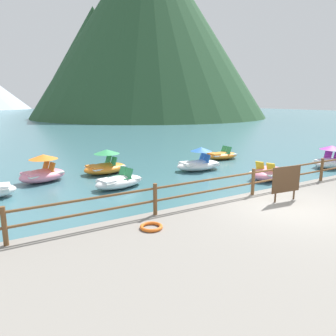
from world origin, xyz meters
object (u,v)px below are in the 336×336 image
(life_ring, at_px, (151,227))
(pedal_boat_7, at_px, (330,160))
(pedal_boat_5, at_px, (222,155))
(pedal_boat_1, at_px, (43,172))
(pedal_boat_6, at_px, (268,173))
(sign_board, at_px, (286,180))
(pedal_boat_3, at_px, (105,165))
(pedal_boat_0, at_px, (199,163))
(pedal_boat_4, at_px, (119,182))

(life_ring, bearing_deg, pedal_boat_7, 14.56)
(pedal_boat_5, bearing_deg, pedal_boat_1, -179.07)
(pedal_boat_6, xyz_separation_m, pedal_boat_7, (5.07, 0.15, 0.12))
(sign_board, distance_m, pedal_boat_3, 9.25)
(sign_board, height_order, pedal_boat_0, sign_board)
(pedal_boat_1, bearing_deg, pedal_boat_3, 2.44)
(sign_board, height_order, pedal_boat_1, sign_board)
(pedal_boat_0, distance_m, pedal_boat_5, 3.75)
(pedal_boat_4, bearing_deg, pedal_boat_6, -18.34)
(life_ring, xyz_separation_m, pedal_boat_5, (9.56, 8.48, -0.20))
(sign_board, height_order, pedal_boat_4, sign_board)
(pedal_boat_3, bearing_deg, pedal_boat_1, -177.56)
(life_ring, xyz_separation_m, pedal_boat_3, (1.77, 8.44, -0.03))
(pedal_boat_3, height_order, pedal_boat_4, pedal_boat_3)
(pedal_boat_5, distance_m, pedal_boat_6, 5.45)
(life_ring, bearing_deg, pedal_boat_6, 22.04)
(pedal_boat_1, bearing_deg, sign_board, -53.61)
(pedal_boat_3, distance_m, pedal_boat_4, 3.00)
(pedal_boat_1, relative_size, pedal_boat_3, 0.98)
(sign_board, relative_size, pedal_boat_1, 0.48)
(pedal_boat_3, distance_m, pedal_boat_5, 7.79)
(life_ring, relative_size, pedal_boat_5, 0.26)
(pedal_boat_1, distance_m, pedal_boat_3, 3.10)
(pedal_boat_0, bearing_deg, pedal_boat_6, -62.92)
(sign_board, relative_size, life_ring, 1.95)
(pedal_boat_3, bearing_deg, sign_board, -69.78)
(pedal_boat_0, bearing_deg, pedal_boat_5, 30.98)
(pedal_boat_7, bearing_deg, life_ring, -165.44)
(life_ring, xyz_separation_m, pedal_boat_4, (1.32, 5.48, -0.17))
(pedal_boat_7, bearing_deg, pedal_boat_5, 124.90)
(sign_board, relative_size, pedal_boat_4, 0.48)
(life_ring, distance_m, pedal_boat_7, 13.54)
(life_ring, height_order, pedal_boat_3, pedal_boat_3)
(pedal_boat_6, bearing_deg, pedal_boat_3, 140.39)
(sign_board, bearing_deg, life_ring, 177.53)
(pedal_boat_5, bearing_deg, pedal_boat_4, -160.00)
(pedal_boat_0, bearing_deg, life_ring, -134.09)
(pedal_boat_4, bearing_deg, sign_board, -57.39)
(pedal_boat_5, bearing_deg, pedal_boat_6, -106.24)
(pedal_boat_3, bearing_deg, pedal_boat_7, -23.96)
(sign_board, bearing_deg, pedal_boat_5, 62.12)
(pedal_boat_1, bearing_deg, pedal_boat_6, -28.37)
(pedal_boat_0, height_order, pedal_boat_3, pedal_boat_0)
(pedal_boat_0, relative_size, pedal_boat_1, 1.08)
(pedal_boat_6, bearing_deg, sign_board, -131.58)
(pedal_boat_0, xyz_separation_m, pedal_boat_6, (1.69, -3.30, -0.11))
(pedal_boat_5, bearing_deg, pedal_boat_7, -55.10)
(life_ring, height_order, pedal_boat_4, pedal_boat_4)
(pedal_boat_0, relative_size, pedal_boat_7, 1.12)
(pedal_boat_0, distance_m, pedal_boat_7, 7.45)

